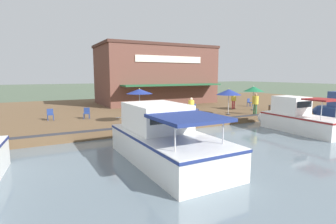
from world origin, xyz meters
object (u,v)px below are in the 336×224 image
(waterfront_restaurant, at_px, (156,74))
(cafe_chair_under_first_umbrella, at_px, (50,114))
(cafe_chair_back_row_seat, at_px, (87,113))
(cafe_chair_far_corner_seat, at_px, (195,108))
(mooring_post, at_px, (269,109))
(motorboat_nearest_quay, at_px, (294,118))
(patio_umbrella_back_row, at_px, (139,91))
(tree_downstream_bank, at_px, (199,67))
(patio_umbrella_near_quay_edge, at_px, (254,89))
(tree_upstream_bank, at_px, (200,65))
(patio_umbrella_by_entrance, at_px, (229,92))
(motorboat_mid_row, at_px, (160,138))
(person_at_quay_edge, at_px, (234,98))
(person_near_entrance, at_px, (191,105))
(cafe_chair_mid_patio, at_px, (249,102))
(person_mid_patio, at_px, (255,101))

(waterfront_restaurant, xyz_separation_m, cafe_chair_under_first_umbrella, (8.00, -12.50, -2.94))
(cafe_chair_back_row_seat, distance_m, cafe_chair_far_corner_seat, 9.01)
(mooring_post, bearing_deg, motorboat_nearest_quay, -27.97)
(patio_umbrella_back_row, height_order, cafe_chair_back_row_seat, patio_umbrella_back_row)
(patio_umbrella_back_row, height_order, cafe_chair_under_first_umbrella, patio_umbrella_back_row)
(cafe_chair_under_first_umbrella, distance_m, mooring_post, 18.04)
(waterfront_restaurant, bearing_deg, tree_downstream_bank, 116.95)
(patio_umbrella_near_quay_edge, relative_size, tree_upstream_bank, 0.35)
(cafe_chair_back_row_seat, bearing_deg, cafe_chair_far_corner_seat, 78.89)
(patio_umbrella_by_entrance, distance_m, motorboat_mid_row, 11.66)
(waterfront_restaurant, xyz_separation_m, mooring_post, (13.26, 4.76, -3.03))
(motorboat_mid_row, bearing_deg, person_at_quay_edge, 125.76)
(cafe_chair_back_row_seat, relative_size, person_near_entrance, 0.53)
(cafe_chair_mid_patio, bearing_deg, motorboat_mid_row, -57.57)
(cafe_chair_mid_patio, distance_m, motorboat_nearest_quay, 9.83)
(waterfront_restaurant, distance_m, mooring_post, 14.41)
(motorboat_nearest_quay, bearing_deg, cafe_chair_back_row_seat, -124.52)
(person_at_quay_edge, relative_size, mooring_post, 2.24)
(cafe_chair_under_first_umbrella, distance_m, motorboat_mid_row, 11.14)
(motorboat_nearest_quay, distance_m, tree_upstream_bank, 21.66)
(patio_umbrella_back_row, height_order, mooring_post, patio_umbrella_back_row)
(cafe_chair_back_row_seat, xyz_separation_m, person_mid_patio, (4.42, 13.26, 0.68))
(waterfront_restaurant, height_order, motorboat_mid_row, waterfront_restaurant)
(waterfront_restaurant, relative_size, patio_umbrella_near_quay_edge, 5.87)
(tree_upstream_bank, bearing_deg, mooring_post, -13.11)
(motorboat_nearest_quay, bearing_deg, motorboat_mid_row, -84.11)
(mooring_post, bearing_deg, motorboat_mid_row, -68.82)
(tree_upstream_bank, bearing_deg, person_mid_patio, -18.10)
(patio_umbrella_back_row, distance_m, motorboat_mid_row, 6.73)
(cafe_chair_mid_patio, height_order, person_mid_patio, person_mid_patio)
(patio_umbrella_by_entrance, xyz_separation_m, person_mid_patio, (0.99, 2.11, -0.78))
(cafe_chair_far_corner_seat, relative_size, person_near_entrance, 0.53)
(person_near_entrance, bearing_deg, cafe_chair_back_row_seat, -115.63)
(cafe_chair_mid_patio, xyz_separation_m, person_mid_patio, (4.50, -3.82, 0.68))
(motorboat_mid_row, height_order, tree_upstream_bank, tree_upstream_bank)
(motorboat_nearest_quay, height_order, tree_upstream_bank, tree_upstream_bank)
(cafe_chair_far_corner_seat, bearing_deg, person_at_quay_edge, 100.90)
(person_near_entrance, bearing_deg, motorboat_mid_row, -42.72)
(cafe_chair_back_row_seat, distance_m, tree_downstream_bank, 24.26)
(cafe_chair_far_corner_seat, bearing_deg, cafe_chair_back_row_seat, -101.11)
(waterfront_restaurant, relative_size, tree_upstream_bank, 2.07)
(motorboat_nearest_quay, bearing_deg, mooring_post, 152.03)
(person_at_quay_edge, xyz_separation_m, motorboat_mid_row, (9.10, -12.63, -0.62))
(patio_umbrella_back_row, bearing_deg, cafe_chair_back_row_seat, -139.34)
(person_mid_patio, height_order, person_at_quay_edge, person_mid_patio)
(patio_umbrella_near_quay_edge, relative_size, tree_downstream_bank, 0.34)
(cafe_chair_under_first_umbrella, distance_m, person_near_entrance, 10.69)
(cafe_chair_back_row_seat, distance_m, tree_upstream_bank, 22.32)
(motorboat_mid_row, bearing_deg, person_mid_patio, 114.65)
(person_near_entrance, relative_size, mooring_post, 2.15)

